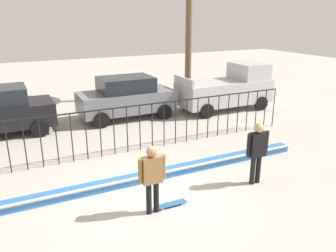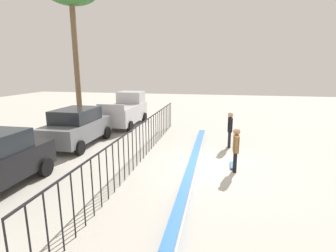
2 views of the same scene
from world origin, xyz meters
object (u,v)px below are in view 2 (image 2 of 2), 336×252
skateboard (233,165)px  parked_car_gray (77,127)px  skateboarder (236,146)px  camera_operator (230,126)px  pickup_truck (126,110)px

skateboard → parked_car_gray: bearing=97.6°
skateboarder → camera_operator: size_ratio=0.96×
camera_operator → skateboarder: bearing=0.3°
skateboarder → camera_operator: camera_operator is taller
skateboarder → camera_operator: (3.21, 0.11, 0.04)m
parked_car_gray → camera_operator: bearing=-81.9°
skateboarder → parked_car_gray: bearing=43.8°
skateboard → parked_car_gray: parked_car_gray is taller
camera_operator → pickup_truck: (4.02, 6.96, -0.04)m
skateboard → camera_operator: size_ratio=0.45×
skateboard → camera_operator: camera_operator is taller
camera_operator → parked_car_gray: parked_car_gray is taller
skateboarder → camera_operator: 3.21m
skateboard → camera_operator: bearing=20.5°
camera_operator → skateboard: bearing=-0.3°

